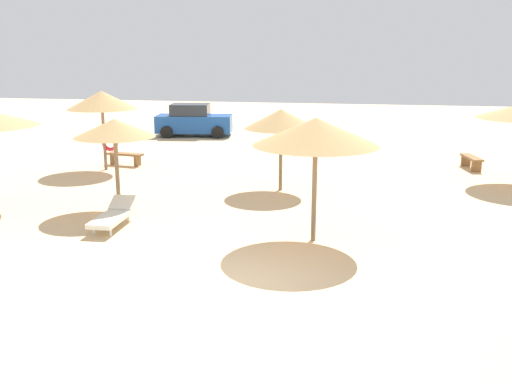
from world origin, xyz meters
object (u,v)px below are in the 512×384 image
object	(u,v)px
parasol_4	(316,132)
bench_0	(471,160)
parasol_2	(114,128)
parked_car	(193,121)
bench_1	(125,157)
parasol_5	(102,101)
parasol_6	(281,119)
lounger_2	(113,215)

from	to	relation	value
parasol_4	bench_0	world-z (taller)	parasol_4
parasol_2	parked_car	distance (m)	14.57
bench_1	parasol_4	bearing A→B (deg)	-43.47
parasol_5	parked_car	world-z (taller)	parasol_5
parasol_6	bench_0	bearing A→B (deg)	35.15
parasol_5	parked_car	distance (m)	9.41
parasol_2	parasol_5	bearing A→B (deg)	118.99
parasol_5	bench_1	world-z (taller)	parasol_5
bench_1	parked_car	xyz separation A→B (m)	(0.33, 8.25, 0.48)
parasol_6	lounger_2	bearing A→B (deg)	-127.48
parasol_4	parked_car	world-z (taller)	parasol_4
parasol_6	bench_1	xyz separation A→B (m)	(-6.72, 2.92, -1.99)
lounger_2	parasol_4	bearing A→B (deg)	-1.12
parasol_2	parasol_5	size ratio (longest dim) A/B	0.87
bench_1	parasol_6	bearing A→B (deg)	-23.51
bench_0	bench_1	xyz separation A→B (m)	(-13.50, -1.85, 0.00)
parked_car	parasol_2	bearing A→B (deg)	-81.55
parasol_2	parasol_6	xyz separation A→B (m)	(4.26, 3.17, -0.01)
parasol_2	bench_1	xyz separation A→B (m)	(-2.46, 6.09, -2.00)
parasol_4	lounger_2	size ratio (longest dim) A/B	1.54
lounger_2	parked_car	size ratio (longest dim) A/B	0.46
parked_car	bench_1	bearing A→B (deg)	-92.27
parasol_2	bench_1	world-z (taller)	parasol_2
parasol_5	parked_car	size ratio (longest dim) A/B	0.72
bench_1	parasol_5	bearing A→B (deg)	-111.66
parasol_5	bench_0	world-z (taller)	parasol_5
bench_0	parked_car	size ratio (longest dim) A/B	0.37
lounger_2	bench_1	world-z (taller)	lounger_2
parasol_6	parked_car	size ratio (longest dim) A/B	0.63
parasol_5	lounger_2	xyz separation A→B (m)	(3.42, -6.76, -2.33)
parasol_4	parasol_2	bearing A→B (deg)	163.35
lounger_2	parasol_2	bearing A→B (deg)	109.66
parasol_2	parasol_4	bearing A→B (deg)	-16.65
parasol_2	bench_0	distance (m)	13.75
parked_car	bench_0	bearing A→B (deg)	-25.89
parasol_2	lounger_2	xyz separation A→B (m)	(0.58, -1.63, -2.04)
lounger_2	parked_car	xyz separation A→B (m)	(-2.71, 15.97, 0.51)
parked_car	lounger_2	bearing A→B (deg)	-80.36
parasol_6	bench_1	world-z (taller)	parasol_6
parasol_4	lounger_2	bearing A→B (deg)	178.88
parasol_2	bench_0	world-z (taller)	parasol_2
parasol_2	bench_0	size ratio (longest dim) A/B	1.69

